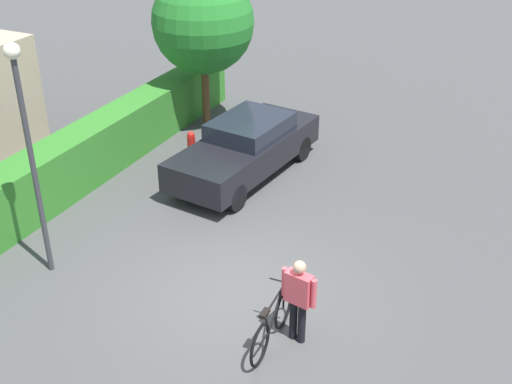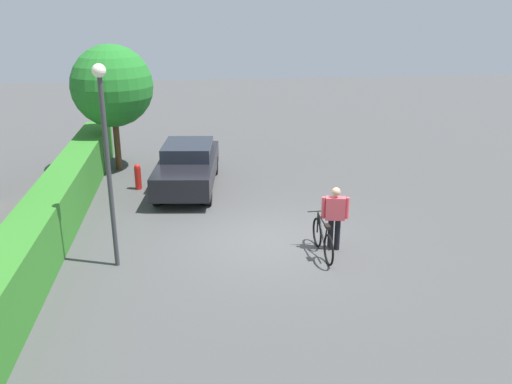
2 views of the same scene
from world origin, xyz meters
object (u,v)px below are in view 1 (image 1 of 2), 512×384
Objects in this scene: person_rider at (299,296)px; fire_hydrant at (191,146)px; street_lamp at (27,133)px; parked_car_near at (246,147)px; tree_kerbside at (203,23)px; bicycle at (272,324)px.

fire_hydrant is at bearing 44.52° from person_rider.
person_rider is 5.32m from street_lamp.
tree_kerbside reaches higher than parked_car_near.
tree_kerbside is at bearing 35.79° from bicycle.
tree_kerbside reaches higher than fire_hydrant.
fire_hydrant is (5.25, 4.57, 0.03)m from bicycle.
bicycle reaches higher than fire_hydrant.
parked_car_near reaches higher than fire_hydrant.
street_lamp is (0.07, 4.62, 2.43)m from bicycle.
tree_kerbside is 3.46m from fire_hydrant.
person_rider is (0.26, -0.33, 0.50)m from bicycle.
person_rider is 1.90× the size of fire_hydrant.
bicycle is 2.07× the size of fire_hydrant.
parked_car_near is at bearing -92.53° from fire_hydrant.
fire_hydrant is (-2.27, -0.85, -2.47)m from tree_kerbside.
person_rider is 0.35× the size of street_lamp.
parked_car_near is 5.63× the size of fire_hydrant.
person_rider is at bearing -51.62° from bicycle.
street_lamp is at bearing 89.10° from bicycle.
street_lamp is 7.49m from tree_kerbside.
tree_kerbside reaches higher than bicycle.
tree_kerbside is (2.34, 2.40, 2.16)m from parked_car_near.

